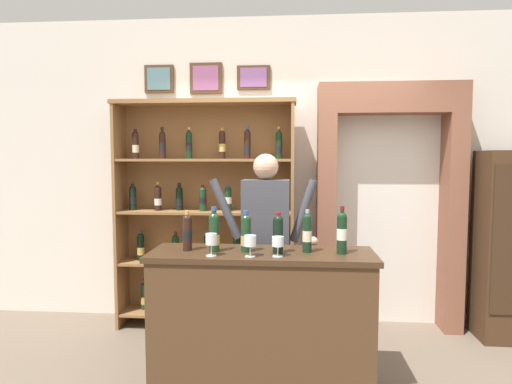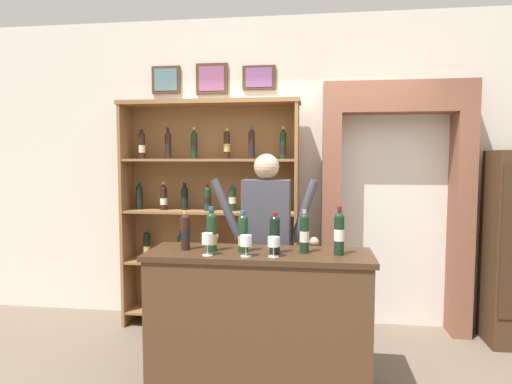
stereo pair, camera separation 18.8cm
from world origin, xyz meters
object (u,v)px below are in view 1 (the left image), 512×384
at_px(tasting_bottle_brunello, 214,232).
at_px(wine_glass_right, 250,241).
at_px(shopkeeper, 266,234).
at_px(tasting_bottle_riserva, 246,233).
at_px(wine_glass_center, 278,242).
at_px(wine_shelf, 206,209).
at_px(tasting_bottle_chianti, 342,232).
at_px(tasting_counter, 262,321).
at_px(tasting_bottle_grappa, 278,234).
at_px(tasting_bottle_prosecco, 187,232).
at_px(wine_glass_left, 211,240).
at_px(tasting_bottle_bianco, 307,232).

bearing_deg(tasting_bottle_brunello, wine_glass_right, -27.57).
distance_m(shopkeeper, wine_glass_right, 0.66).
bearing_deg(tasting_bottle_riserva, wine_glass_center, -30.31).
distance_m(wine_shelf, tasting_bottle_chianti, 1.70).
bearing_deg(tasting_counter, wine_shelf, 118.34).
relative_size(shopkeeper, tasting_bottle_riserva, 5.78).
distance_m(wine_glass_center, wine_glass_right, 0.19).
distance_m(shopkeeper, tasting_bottle_grappa, 0.55).
relative_size(wine_shelf, wine_glass_right, 15.15).
xyz_separation_m(tasting_bottle_grappa, wine_glass_center, (0.00, -0.11, -0.04)).
bearing_deg(tasting_bottle_brunello, wine_shelf, 103.80).
height_order(tasting_bottle_prosecco, wine_glass_right, tasting_bottle_prosecco).
relative_size(shopkeeper, tasting_bottle_chianti, 5.10).
height_order(shopkeeper, tasting_bottle_grappa, shopkeeper).
bearing_deg(wine_glass_left, wine_glass_right, 0.21).
height_order(wine_glass_center, wine_glass_right, wine_glass_right).
distance_m(tasting_bottle_grappa, wine_glass_left, 0.47).
height_order(tasting_bottle_bianco, wine_glass_right, tasting_bottle_bianco).
height_order(wine_shelf, shopkeeper, wine_shelf).
height_order(shopkeeper, tasting_bottle_bianco, shopkeeper).
bearing_deg(shopkeeper, tasting_counter, -89.72).
bearing_deg(tasting_bottle_brunello, wine_glass_center, -15.17).
bearing_deg(tasting_bottle_prosecco, tasting_bottle_chianti, -1.15).
bearing_deg(shopkeeper, wine_glass_left, -116.95).
relative_size(shopkeeper, tasting_bottle_bianco, 5.60).
bearing_deg(wine_glass_center, tasting_bottle_riserva, 149.69).
height_order(tasting_bottle_brunello, wine_glass_center, tasting_bottle_brunello).
bearing_deg(tasting_bottle_prosecco, wine_glass_left, -38.82).
xyz_separation_m(tasting_bottle_grappa, wine_glass_left, (-0.45, -0.13, -0.03)).
bearing_deg(wine_shelf, tasting_bottle_riserva, -66.24).
bearing_deg(tasting_counter, wine_glass_right, -112.84).
relative_size(shopkeeper, tasting_bottle_prosecco, 5.92).
bearing_deg(wine_glass_left, tasting_counter, 25.93).
relative_size(tasting_bottle_brunello, tasting_bottle_bianco, 1.05).
xyz_separation_m(wine_glass_left, wine_glass_right, (0.27, 0.00, -0.01)).
height_order(wine_shelf, wine_glass_left, wine_shelf).
xyz_separation_m(tasting_bottle_riserva, wine_glass_center, (0.23, -0.14, -0.04)).
distance_m(wine_shelf, tasting_bottle_brunello, 1.24).
height_order(wine_shelf, tasting_bottle_bianco, wine_shelf).
height_order(tasting_bottle_brunello, tasting_bottle_chianti, tasting_bottle_chianti).
height_order(tasting_bottle_chianti, wine_glass_left, tasting_bottle_chianti).
relative_size(wine_shelf, tasting_counter, 1.39).
distance_m(tasting_bottle_prosecco, tasting_bottle_riserva, 0.43).
distance_m(tasting_bottle_bianco, tasting_bottle_chianti, 0.24).
relative_size(tasting_bottle_brunello, wine_glass_left, 2.07).
bearing_deg(tasting_counter, wine_glass_left, -154.07).
xyz_separation_m(tasting_counter, wine_glass_left, (-0.34, -0.16, 0.62)).
distance_m(tasting_counter, tasting_bottle_prosecco, 0.85).
height_order(wine_shelf, tasting_bottle_brunello, wine_shelf).
height_order(tasting_counter, tasting_bottle_grappa, tasting_bottle_grappa).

